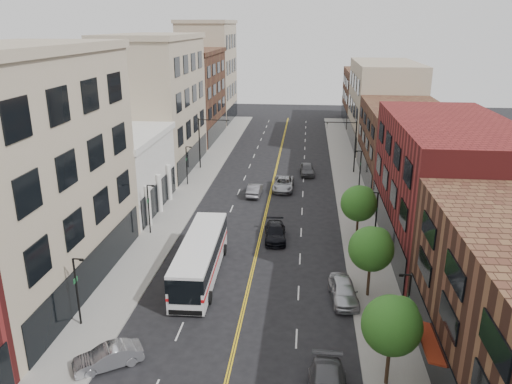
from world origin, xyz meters
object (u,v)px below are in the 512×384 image
(car_parked_far, at_px, (344,291))
(car_lane_c, at_px, (307,169))
(car_angle_b, at_px, (108,357))
(car_lane_behind, at_px, (255,190))
(car_lane_b, at_px, (283,184))
(car_lane_a, at_px, (275,233))
(city_bus, at_px, (200,256))

(car_parked_far, height_order, car_lane_c, car_parked_far)
(car_angle_b, distance_m, car_lane_behind, 33.38)
(car_parked_far, height_order, car_lane_b, car_parked_far)
(car_parked_far, height_order, car_lane_behind, car_parked_far)
(car_lane_a, distance_m, car_lane_b, 15.52)
(car_lane_a, height_order, car_lane_c, car_lane_c)
(car_parked_far, xyz_separation_m, car_lane_b, (-5.90, 26.26, -0.04))
(car_angle_b, height_order, car_parked_far, car_parked_far)
(car_parked_far, bearing_deg, car_lane_a, 113.00)
(car_lane_behind, height_order, car_lane_b, car_lane_b)
(car_lane_a, bearing_deg, car_angle_b, -118.43)
(car_lane_c, bearing_deg, city_bus, -109.98)
(car_parked_far, bearing_deg, car_lane_behind, 105.63)
(city_bus, xyz_separation_m, car_lane_b, (5.65, 23.62, -1.12))
(car_parked_far, height_order, car_lane_a, car_parked_far)
(car_lane_a, distance_m, car_lane_c, 22.59)
(car_lane_c, bearing_deg, car_lane_a, -101.74)
(car_angle_b, distance_m, car_lane_a, 21.94)
(car_angle_b, xyz_separation_m, car_lane_c, (11.84, 42.45, 0.11))
(city_bus, distance_m, car_parked_far, 11.89)
(car_lane_behind, bearing_deg, car_angle_b, 82.88)
(car_parked_far, distance_m, car_lane_a, 12.25)
(car_angle_b, height_order, car_lane_behind, car_lane_behind)
(car_lane_b, relative_size, car_lane_c, 1.20)
(car_angle_b, bearing_deg, car_lane_c, 131.76)
(car_angle_b, bearing_deg, car_lane_a, 123.41)
(city_bus, height_order, car_parked_far, city_bus)
(car_lane_b, bearing_deg, car_lane_behind, -140.84)
(car_lane_c, bearing_deg, car_lane_b, -117.41)
(car_lane_behind, relative_size, car_lane_b, 0.80)
(car_lane_behind, xyz_separation_m, car_lane_b, (3.36, 2.65, 0.04))
(car_lane_behind, height_order, car_lane_c, car_lane_c)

